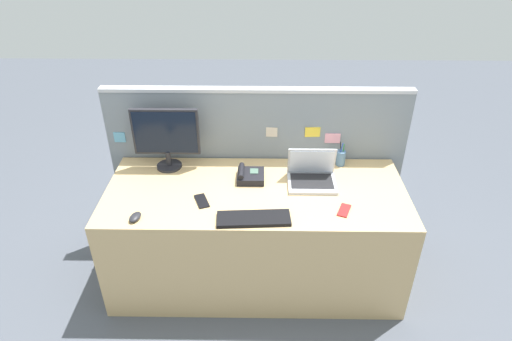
{
  "coord_description": "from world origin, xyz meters",
  "views": [
    {
      "loc": [
        0.04,
        -2.37,
        2.38
      ],
      "look_at": [
        0.0,
        0.05,
        0.87
      ],
      "focal_mm": 30.99,
      "sensor_mm": 36.0,
      "label": 1
    }
  ],
  "objects": [
    {
      "name": "cubicle_divider",
      "position": [
        0.0,
        0.45,
        0.64
      ],
      "size": [
        2.14,
        0.08,
        1.28
      ],
      "color": "gray",
      "rests_on": "ground_plane"
    },
    {
      "name": "keyboard_main",
      "position": [
        -0.01,
        -0.31,
        0.76
      ],
      "size": [
        0.44,
        0.17,
        0.02
      ],
      "primitive_type": "cube",
      "rotation": [
        0.0,
        0.0,
        0.06
      ],
      "color": "black",
      "rests_on": "desk"
    },
    {
      "name": "laptop",
      "position": [
        0.37,
        0.11,
        0.8
      ],
      "size": [
        0.32,
        0.26,
        0.23
      ],
      "color": "#B2B5BC",
      "rests_on": "desk"
    },
    {
      "name": "cell_phone_red_case",
      "position": [
        0.54,
        -0.21,
        0.75
      ],
      "size": [
        0.11,
        0.14,
        0.01
      ],
      "primitive_type": "cube",
      "rotation": [
        0.0,
        0.0,
        -0.38
      ],
      "color": "#B22323",
      "rests_on": "desk"
    },
    {
      "name": "desk_phone",
      "position": [
        -0.04,
        0.13,
        0.78
      ],
      "size": [
        0.18,
        0.18,
        0.08
      ],
      "color": "black",
      "rests_on": "desk"
    },
    {
      "name": "pen_cup",
      "position": [
        0.6,
        0.33,
        0.81
      ],
      "size": [
        0.06,
        0.06,
        0.18
      ],
      "color": "#4C7093",
      "rests_on": "desk"
    },
    {
      "name": "computer_mouse_right_hand",
      "position": [
        -0.71,
        -0.31,
        0.77
      ],
      "size": [
        0.08,
        0.11,
        0.03
      ],
      "primitive_type": "ellipsoid",
      "rotation": [
        0.0,
        0.0,
        -0.23
      ],
      "color": "#232328",
      "rests_on": "desk"
    },
    {
      "name": "desktop_monitor",
      "position": [
        -0.62,
        0.29,
        1.0
      ],
      "size": [
        0.45,
        0.18,
        0.44
      ],
      "color": "#232328",
      "rests_on": "desk"
    },
    {
      "name": "desk",
      "position": [
        0.0,
        0.0,
        0.37
      ],
      "size": [
        1.96,
        0.82,
        0.75
      ],
      "primitive_type": "cube",
      "color": "tan",
      "rests_on": "ground_plane"
    },
    {
      "name": "ground_plane",
      "position": [
        0.0,
        0.0,
        0.0
      ],
      "size": [
        10.0,
        10.0,
        0.0
      ],
      "primitive_type": "plane",
      "color": "#4C515B"
    },
    {
      "name": "cell_phone_black_slab",
      "position": [
        -0.34,
        -0.13,
        0.75
      ],
      "size": [
        0.12,
        0.16,
        0.01
      ],
      "primitive_type": "cube",
      "rotation": [
        0.0,
        0.0,
        0.37
      ],
      "color": "black",
      "rests_on": "desk"
    }
  ]
}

